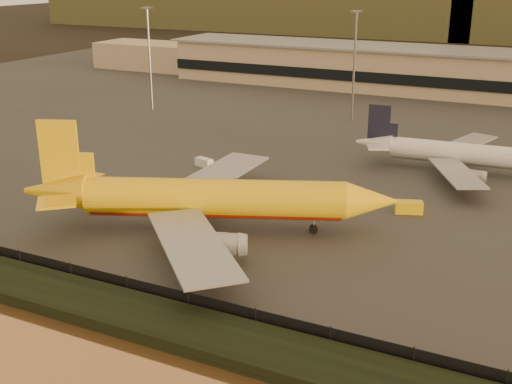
{
  "coord_description": "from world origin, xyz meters",
  "views": [
    {
      "loc": [
        34.97,
        -64.18,
        35.03
      ],
      "look_at": [
        -2.13,
        12.0,
        5.12
      ],
      "focal_mm": 45.0,
      "sensor_mm": 36.0,
      "label": 1
    }
  ],
  "objects": [
    {
      "name": "dhl_cargo_jet",
      "position": [
        -7.11,
        7.26,
        4.8
      ],
      "size": [
        49.49,
        46.83,
        15.41
      ],
      "rotation": [
        0.0,
        0.0,
        0.39
      ],
      "color": "yellow",
      "rests_on": "tarmac"
    },
    {
      "name": "gse_vehicle_white",
      "position": [
        -23.02,
        33.08,
        0.97
      ],
      "size": [
        3.7,
        2.43,
        1.54
      ],
      "primitive_type": "cube",
      "rotation": [
        0.0,
        0.0,
        -0.28
      ],
      "color": "silver",
      "rests_on": "tarmac"
    },
    {
      "name": "perimeter_fence",
      "position": [
        0.0,
        -13.0,
        1.3
      ],
      "size": [
        300.0,
        0.05,
        2.2
      ],
      "primitive_type": "cube",
      "color": "black",
      "rests_on": "tarmac"
    },
    {
      "name": "gse_vehicle_yellow",
      "position": [
        16.36,
        26.1,
        1.11
      ],
      "size": [
        4.41,
        3.1,
        1.81
      ],
      "primitive_type": "cube",
      "rotation": [
        0.0,
        0.0,
        0.36
      ],
      "color": "yellow",
      "rests_on": "tarmac"
    },
    {
      "name": "tarmac",
      "position": [
        0.0,
        95.0,
        0.1
      ],
      "size": [
        320.0,
        220.0,
        0.2
      ],
      "primitive_type": "cube",
      "color": "#2D2D2D",
      "rests_on": "ground"
    },
    {
      "name": "embankment",
      "position": [
        0.0,
        -17.0,
        0.7
      ],
      "size": [
        320.0,
        7.0,
        1.4
      ],
      "primitive_type": "cube",
      "color": "black",
      "rests_on": "ground"
    },
    {
      "name": "white_narrowbody_jet",
      "position": [
        20.05,
        50.3,
        3.5
      ],
      "size": [
        38.52,
        37.49,
        11.06
      ],
      "rotation": [
        0.0,
        0.0,
        0.08
      ],
      "color": "silver",
      "rests_on": "tarmac"
    },
    {
      "name": "terminal_building",
      "position": [
        -14.52,
        125.55,
        6.25
      ],
      "size": [
        202.0,
        25.0,
        12.6
      ],
      "color": "#C8B18A",
      "rests_on": "tarmac"
    },
    {
      "name": "apron_light_masts",
      "position": [
        15.0,
        75.0,
        15.7
      ],
      "size": [
        152.2,
        12.2,
        25.4
      ],
      "color": "slate",
      "rests_on": "tarmac"
    },
    {
      "name": "ground",
      "position": [
        0.0,
        0.0,
        0.0
      ],
      "size": [
        900.0,
        900.0,
        0.0
      ],
      "primitive_type": "plane",
      "color": "black",
      "rests_on": "ground"
    }
  ]
}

